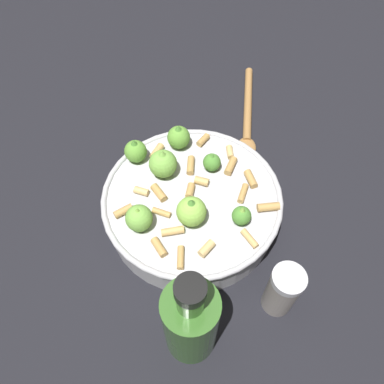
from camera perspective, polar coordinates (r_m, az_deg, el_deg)
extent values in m
plane|color=black|center=(0.63, 0.00, -3.52)|extent=(2.40, 2.40, 0.00)
cylinder|color=#B7B7BC|center=(0.60, 0.00, -2.10)|extent=(0.28, 0.28, 0.06)
torus|color=#B7B7BC|center=(0.58, 0.00, -0.57)|extent=(0.28, 0.28, 0.01)
sphere|color=#609E38|center=(0.62, -8.68, 6.21)|extent=(0.04, 0.04, 0.04)
cone|color=#4C8933|center=(0.60, -8.91, 7.40)|extent=(0.02, 0.02, 0.02)
sphere|color=#4C8933|center=(0.60, 3.08, 4.58)|extent=(0.03, 0.03, 0.03)
cone|color=#4C8933|center=(0.59, 3.14, 5.43)|extent=(0.02, 0.02, 0.01)
sphere|color=#75B247|center=(0.54, -8.16, -4.00)|extent=(0.04, 0.04, 0.04)
cone|color=#8CC64C|center=(0.52, -8.40, -2.93)|extent=(0.01, 0.01, 0.01)
sphere|color=#609E38|center=(0.63, -2.07, 8.42)|extent=(0.04, 0.04, 0.04)
cone|color=#4C8933|center=(0.62, -2.12, 9.65)|extent=(0.02, 0.02, 0.02)
sphere|color=#75B247|center=(0.59, -4.49, 4.36)|extent=(0.05, 0.05, 0.05)
cone|color=#75B247|center=(0.57, -4.63, 5.73)|extent=(0.02, 0.02, 0.02)
sphere|color=#4C8933|center=(0.55, 7.63, -3.64)|extent=(0.03, 0.03, 0.03)
cone|color=#8CC64C|center=(0.53, 7.82, -2.77)|extent=(0.01, 0.01, 0.01)
sphere|color=#8CC64C|center=(0.54, -0.10, -3.02)|extent=(0.04, 0.04, 0.04)
cone|color=#4C8933|center=(0.52, -0.10, -1.80)|extent=(0.02, 0.02, 0.01)
cylinder|color=tan|center=(0.58, 7.85, -0.20)|extent=(0.03, 0.03, 0.01)
cylinder|color=tan|center=(0.53, 2.26, -8.69)|extent=(0.02, 0.03, 0.01)
cylinder|color=tan|center=(0.63, 5.87, 6.12)|extent=(0.03, 0.02, 0.01)
cylinder|color=tan|center=(0.54, 8.86, -7.09)|extent=(0.03, 0.01, 0.01)
cylinder|color=tan|center=(0.58, -0.53, 0.12)|extent=(0.03, 0.02, 0.01)
cylinder|color=tan|center=(0.63, -5.42, 6.26)|extent=(0.03, 0.03, 0.01)
cylinder|color=tan|center=(0.57, 11.67, -2.27)|extent=(0.02, 0.04, 0.01)
cylinder|color=tan|center=(0.58, -5.12, -0.10)|extent=(0.03, 0.02, 0.01)
cylinder|color=tan|center=(0.60, 9.04, 2.01)|extent=(0.03, 0.02, 0.01)
cylinder|color=tan|center=(0.54, -3.02, -6.03)|extent=(0.02, 0.04, 0.01)
cylinder|color=tan|center=(0.65, 1.72, 8.01)|extent=(0.02, 0.03, 0.01)
cylinder|color=tan|center=(0.61, 5.99, 4.02)|extent=(0.03, 0.03, 0.01)
cylinder|color=tan|center=(0.59, 1.49, 1.68)|extent=(0.02, 0.02, 0.01)
cylinder|color=tan|center=(0.56, -4.72, -3.16)|extent=(0.03, 0.03, 0.01)
cylinder|color=tan|center=(0.52, -1.77, -10.05)|extent=(0.03, 0.02, 0.01)
cylinder|color=tan|center=(0.61, -0.21, 4.13)|extent=(0.03, 0.03, 0.01)
cylinder|color=tan|center=(0.57, -10.54, -2.89)|extent=(0.01, 0.03, 0.01)
cylinder|color=tan|center=(0.53, -5.10, -8.46)|extent=(0.03, 0.01, 0.01)
cylinder|color=tan|center=(0.58, -7.80, 0.12)|extent=(0.02, 0.02, 0.01)
cylinder|color=gray|center=(0.54, 13.59, -14.78)|extent=(0.04, 0.04, 0.08)
cylinder|color=silver|center=(0.49, 14.71, -12.82)|extent=(0.04, 0.04, 0.01)
cylinder|color=#336023|center=(0.48, -0.21, -19.56)|extent=(0.07, 0.07, 0.14)
cylinder|color=#336023|center=(0.40, -0.26, -16.13)|extent=(0.03, 0.03, 0.04)
cylinder|color=black|center=(0.37, -0.27, -14.87)|extent=(0.03, 0.03, 0.02)
cylinder|color=#9E703D|center=(0.80, 8.61, 13.41)|extent=(0.19, 0.13, 0.02)
ellipsoid|color=#9E703D|center=(0.72, 8.38, 6.80)|extent=(0.06, 0.06, 0.01)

